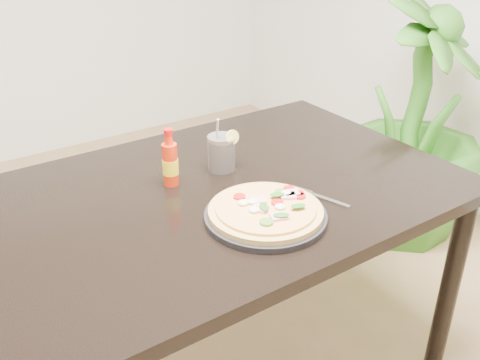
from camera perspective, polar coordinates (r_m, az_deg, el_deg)
dining_table at (r=1.56m, az=-2.48°, el=-3.62°), size 1.40×0.90×0.75m
plate at (r=1.38m, az=2.73°, el=-3.87°), size 0.32×0.32×0.02m
pizza at (r=1.37m, az=2.82°, el=-3.16°), size 0.30×0.30×0.03m
hot_sauce_bottle at (r=1.53m, az=-7.45°, el=1.80°), size 0.05×0.05×0.17m
cola_cup at (r=1.61m, az=-2.00°, el=2.84°), size 0.09×0.08×0.17m
fork at (r=1.49m, az=8.21°, el=-1.69°), size 0.07×0.18×0.00m
houseplant at (r=2.60m, az=18.24°, el=6.13°), size 0.90×0.90×1.17m
plant_pot at (r=2.80m, az=16.82°, el=-2.96°), size 0.28×0.28×0.22m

